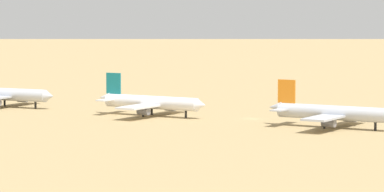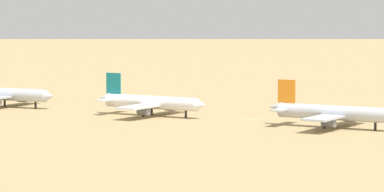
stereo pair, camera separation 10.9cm
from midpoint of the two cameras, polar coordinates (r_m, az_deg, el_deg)
The scene contains 4 objects.
ground at distance 300.16m, azimuth 3.22°, elevation -1.24°, with size 4000.00×4000.00×0.00m, color tan.
parked_jet_white_1 at distance 339.61m, azimuth -10.10°, elevation 0.10°, with size 37.51×31.71×12.38m.
parked_jet_teal_2 at distance 307.48m, azimuth -2.25°, elevation -0.34°, with size 36.52×30.56×12.09m.
parked_jet_orange_3 at distance 279.83m, azimuth 7.49°, elevation -0.90°, with size 36.85×30.84×12.20m.
Camera 1 is at (141.62, -262.70, 32.08)m, focal length 99.57 mm.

